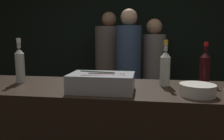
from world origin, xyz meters
The scene contains 9 objects.
wall_back_chalkboard centered at (0.00, 2.47, 1.40)m, with size 6.40×0.06×2.80m.
ice_bin_with_bottles centered at (-0.04, 0.20, 1.11)m, with size 0.43×0.28×0.12m.
bowl_white centered at (0.57, 0.17, 1.09)m, with size 0.22×0.22×0.07m.
white_wine_bottle centered at (-0.75, 0.38, 1.20)m, with size 0.07×0.07×0.35m.
rose_wine_bottle centered at (0.39, 0.43, 1.19)m, with size 0.08×0.08×0.34m.
red_wine_bottle_tall centered at (0.71, 0.57, 1.18)m, with size 0.08×0.08×0.33m.
person_in_hoodie centered at (0.03, 1.59, 0.99)m, with size 0.32×0.32×1.76m.
person_blond_tee centered at (-0.28, 1.97, 0.98)m, with size 0.41×0.41×1.77m.
person_grey_polo centered at (0.36, 1.84, 0.93)m, with size 0.33×0.33×1.66m.
Camera 1 is at (0.24, -1.22, 1.41)m, focal length 35.00 mm.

